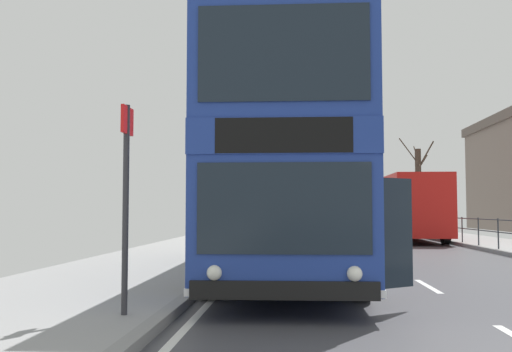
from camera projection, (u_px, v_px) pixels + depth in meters
The scene contains 5 objects.
double_decker_bus_main at pixel (286, 172), 12.78m from camera, with size 3.36×11.00×4.47m.
background_bus_far_lane at pixel (403, 206), 28.35m from camera, with size 2.61×10.44×3.06m.
pedestrian_railing_far_kerb at pixel (510, 229), 18.63m from camera, with size 0.05×27.82×1.06m.
bus_stop_sign_near at pixel (126, 185), 7.37m from camera, with size 0.08×0.44×2.71m.
bare_tree_far_00 at pixel (419, 187), 40.38m from camera, with size 2.64×2.37×6.49m.
Camera 1 is at (-2.57, -3.97, 1.47)m, focal length 39.89 mm.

